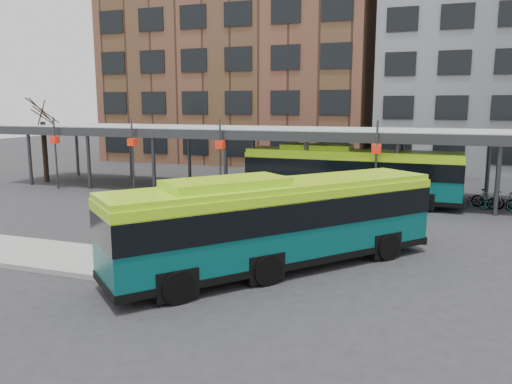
# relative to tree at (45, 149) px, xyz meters

# --- Properties ---
(ground) EXTENTS (120.00, 120.00, 0.00)m
(ground) POSITION_rel_tree_xyz_m (18.00, -12.00, -2.43)
(ground) COLOR #28282B
(ground) RESTS_ON ground
(boarding_island) EXTENTS (14.00, 3.00, 0.18)m
(boarding_island) POSITION_rel_tree_xyz_m (12.50, -15.00, -2.34)
(boarding_island) COLOR gray
(boarding_island) RESTS_ON ground
(canopy) EXTENTS (40.00, 6.53, 4.80)m
(canopy) POSITION_rel_tree_xyz_m (17.94, 0.87, 1.47)
(canopy) COLOR #999B9E
(canopy) RESTS_ON ground
(tree) EXTENTS (1.64, 1.64, 5.60)m
(tree) POSITION_rel_tree_xyz_m (0.00, 0.00, 0.00)
(tree) COLOR black
(tree) RESTS_ON ground
(building_brick) EXTENTS (26.00, 14.00, 22.00)m
(building_brick) POSITION_rel_tree_xyz_m (8.00, 20.00, 8.57)
(building_brick) COLOR brown
(building_brick) RESTS_ON ground
(bus_front) EXTENTS (9.66, 10.74, 3.29)m
(bus_front) POSITION_rel_tree_xyz_m (21.91, -13.35, -0.72)
(bus_front) COLOR #064C4C
(bus_front) RESTS_ON ground
(bus_rear) EXTENTS (12.13, 2.93, 3.33)m
(bus_rear) POSITION_rel_tree_xyz_m (22.36, -0.61, -0.70)
(bus_rear) COLOR #064C4C
(bus_rear) RESTS_ON ground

